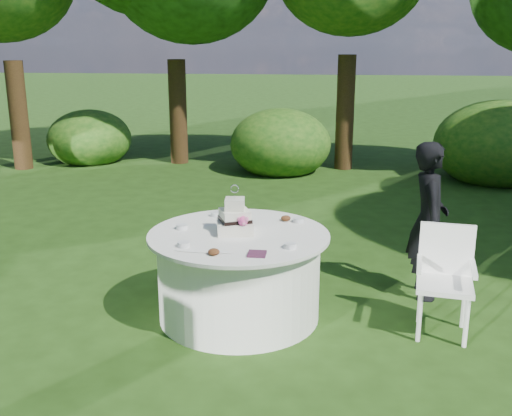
{
  "coord_description": "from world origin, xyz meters",
  "views": [
    {
      "loc": [
        0.73,
        -4.82,
        2.35
      ],
      "look_at": [
        0.15,
        0.0,
        1.0
      ],
      "focal_mm": 42.0,
      "sensor_mm": 36.0,
      "label": 1
    }
  ],
  "objects_px": {
    "table": "(239,275)",
    "cake": "(235,220)",
    "napkins": "(257,254)",
    "chair": "(445,272)",
    "guest": "(428,220)"
  },
  "relations": [
    {
      "from": "napkins",
      "to": "chair",
      "type": "bearing_deg",
      "value": 16.84
    },
    {
      "from": "guest",
      "to": "chair",
      "type": "relative_size",
      "value": 1.65
    },
    {
      "from": "table",
      "to": "cake",
      "type": "bearing_deg",
      "value": 143.25
    },
    {
      "from": "table",
      "to": "chair",
      "type": "xyz_separation_m",
      "value": [
        1.73,
        -0.06,
        0.13
      ]
    },
    {
      "from": "napkins",
      "to": "chair",
      "type": "xyz_separation_m",
      "value": [
        1.51,
        0.46,
        -0.26
      ]
    },
    {
      "from": "table",
      "to": "cake",
      "type": "relative_size",
      "value": 3.69
    },
    {
      "from": "chair",
      "to": "cake",
      "type": "bearing_deg",
      "value": 177.29
    },
    {
      "from": "guest",
      "to": "table",
      "type": "bearing_deg",
      "value": 111.72
    },
    {
      "from": "napkins",
      "to": "cake",
      "type": "height_order",
      "value": "cake"
    },
    {
      "from": "guest",
      "to": "chair",
      "type": "distance_m",
      "value": 0.77
    },
    {
      "from": "guest",
      "to": "table",
      "type": "relative_size",
      "value": 0.95
    },
    {
      "from": "table",
      "to": "cake",
      "type": "height_order",
      "value": "cake"
    },
    {
      "from": "napkins",
      "to": "chair",
      "type": "height_order",
      "value": "chair"
    },
    {
      "from": "napkins",
      "to": "guest",
      "type": "distance_m",
      "value": 1.9
    },
    {
      "from": "table",
      "to": "chair",
      "type": "distance_m",
      "value": 1.73
    }
  ]
}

